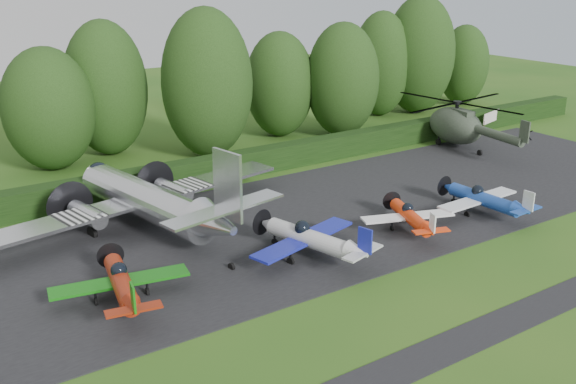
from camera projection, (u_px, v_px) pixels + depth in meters
ground at (390, 284)px, 34.56m from camera, size 160.00×160.00×0.00m
apron at (288, 225)px, 42.42m from camera, size 70.00×18.00×0.01m
taxiway_verge at (477, 335)px, 29.84m from camera, size 70.00×2.00×0.00m
hedgerow at (212, 181)px, 51.07m from camera, size 90.00×1.60×2.00m
transport_plane at (147, 201)px, 41.06m from camera, size 22.46×17.22×7.20m
light_plane_red at (121, 283)px, 32.37m from camera, size 7.02×7.38×2.70m
light_plane_white at (311, 238)px, 37.31m from camera, size 7.73×8.13×2.97m
light_plane_orange at (410, 217)px, 41.24m from camera, size 6.16×6.48×2.37m
light_plane_blue at (484, 199)px, 43.99m from camera, size 6.93×7.28×2.66m
helicopter at (456, 123)px, 60.10m from camera, size 13.42×15.71×4.32m
sign_board at (491, 118)px, 66.25m from camera, size 3.56×0.13×2.00m
tree_0 at (106, 89)px, 56.54m from camera, size 7.27×7.27×11.98m
tree_1 at (343, 80)px, 63.05m from camera, size 7.21×7.21×11.20m
tree_3 at (419, 55)px, 72.77m from camera, size 8.04×8.04×13.26m
tree_4 at (280, 85)px, 63.08m from camera, size 6.81×6.81×10.33m
tree_6 at (464, 65)px, 77.88m from camera, size 6.04×6.04×9.62m
tree_7 at (207, 84)px, 55.70m from camera, size 7.96×7.96×13.08m
tree_8 at (49, 109)px, 52.63m from camera, size 7.51×7.51×10.20m
tree_9 at (381, 64)px, 71.67m from camera, size 6.62×6.62×11.63m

